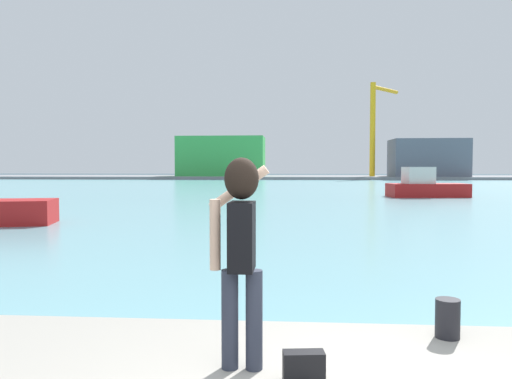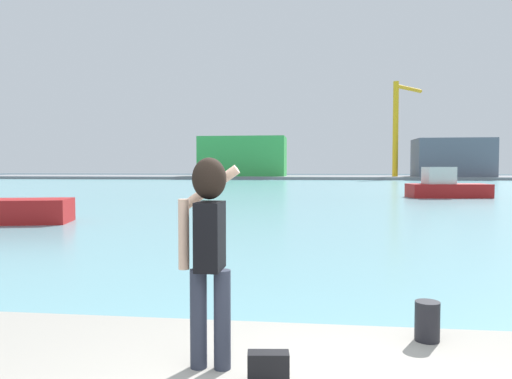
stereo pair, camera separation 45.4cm
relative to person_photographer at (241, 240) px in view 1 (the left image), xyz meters
The scene contains 10 objects.
ground_plane 49.29m from the person_photographer, 89.04° to the left, with size 220.00×220.00×0.00m, color #334751.
harbor_water 51.29m from the person_photographer, 89.08° to the left, with size 140.00×100.00×0.02m, color #6BA8B2.
far_shore_dock 91.27m from the person_photographer, 89.48° to the left, with size 140.00×20.00×0.52m, color gray.
person_photographer is the anchor object (origin of this frame).
handbag 1.10m from the person_photographer, 23.47° to the right, with size 0.32×0.14×0.24m, color black.
harbor_bollard 2.30m from the person_photographer, 24.37° to the left, with size 0.23×0.23×0.38m, color black.
boat_moored_2 34.36m from the person_photographer, 72.72° to the left, with size 5.87×2.96×2.21m.
warehouse_left 90.05m from the person_photographer, 98.35° to the left, with size 16.29×8.25×7.49m, color green.
warehouse_right 91.18m from the person_photographer, 73.98° to the left, with size 13.10×8.12×6.79m, color slate.
port_crane 90.16m from the person_photographer, 79.89° to the left, with size 6.47×7.76×17.21m.
Camera 1 is at (-0.41, -3.20, 2.21)m, focal length 34.31 mm.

